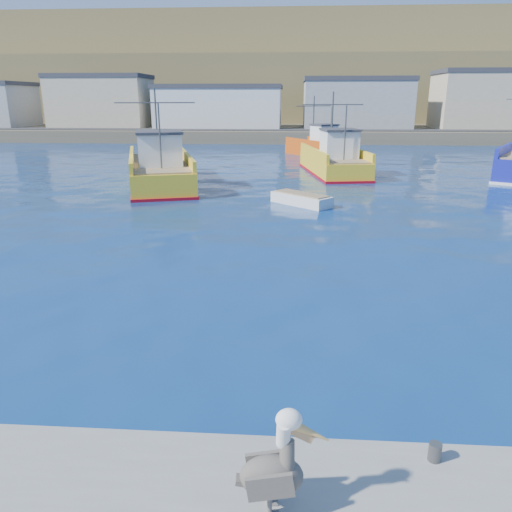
{
  "coord_description": "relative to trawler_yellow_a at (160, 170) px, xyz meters",
  "views": [
    {
      "loc": [
        0.69,
        -9.97,
        5.85
      ],
      "look_at": [
        -0.3,
        4.44,
        1.26
      ],
      "focal_mm": 35.0,
      "sensor_mm": 36.0,
      "label": 1
    }
  ],
  "objects": [
    {
      "name": "ground",
      "position": [
        8.34,
        -24.15,
        -1.08
      ],
      "size": [
        260.0,
        260.0,
        0.0
      ],
      "primitive_type": "plane",
      "color": "navy",
      "rests_on": "ground"
    },
    {
      "name": "dock_bollards",
      "position": [
        8.94,
        -27.55,
        -0.43
      ],
      "size": [
        36.2,
        0.2,
        0.3
      ],
      "color": "#4C4C4C",
      "rests_on": "dock"
    },
    {
      "name": "far_shore",
      "position": [
        8.34,
        85.06,
        7.9
      ],
      "size": [
        200.0,
        81.0,
        24.0
      ],
      "color": "brown",
      "rests_on": "ground"
    },
    {
      "name": "trawler_yellow_a",
      "position": [
        0.0,
        0.0,
        0.0
      ],
      "size": [
        7.32,
        12.65,
        6.61
      ],
      "color": "yellow",
      "rests_on": "ground"
    },
    {
      "name": "trawler_yellow_b",
      "position": [
        12.51,
        6.58,
        -0.08
      ],
      "size": [
        5.28,
        10.93,
        6.41
      ],
      "color": "yellow",
      "rests_on": "ground"
    },
    {
      "name": "boat_orange",
      "position": [
        11.88,
        19.38,
        -0.06
      ],
      "size": [
        6.7,
        8.43,
        6.04
      ],
      "color": "#C7460D",
      "rests_on": "ground"
    },
    {
      "name": "skiff_mid",
      "position": [
        9.68,
        -5.83,
        -0.82
      ],
      "size": [
        3.59,
        3.46,
        0.8
      ],
      "color": "silver",
      "rests_on": "ground"
    },
    {
      "name": "pelican",
      "position": [
        8.91,
        -28.67,
        0.09
      ],
      "size": [
        1.27,
        0.58,
        1.57
      ],
      "color": "#595451",
      "rests_on": "dock"
    }
  ]
}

